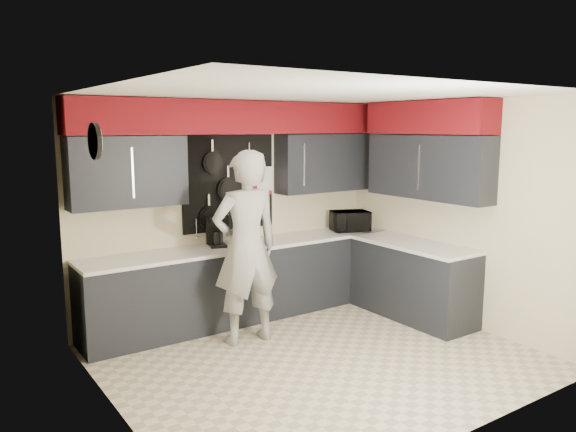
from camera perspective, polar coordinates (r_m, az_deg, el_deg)
ground at (r=5.82m, az=3.08°, el=-14.18°), size 4.00×4.00×0.00m
back_wall_assembly at (r=6.70m, az=-5.10°, el=6.60°), size 4.00×0.36×2.60m
right_wall_assembly at (r=6.82m, az=14.38°, el=5.83°), size 0.36×3.50×2.60m
left_wall_assembly at (r=4.54m, az=-17.37°, el=-3.58°), size 0.05×3.50×2.60m
base_cabinets at (r=6.80m, az=0.60°, el=-6.60°), size 3.95×2.20×0.92m
microwave at (r=7.50m, az=6.33°, el=-0.51°), size 0.56×0.47×0.27m
knife_block at (r=6.76m, az=-3.65°, el=-1.81°), size 0.11×0.11×0.20m
utensil_crock at (r=6.68m, az=-5.44°, el=-2.14°), size 0.13×0.13×0.16m
coffee_maker at (r=6.55m, az=-7.31°, el=-1.53°), size 0.25×0.28×0.34m
person at (r=5.95m, az=-4.28°, el=-3.24°), size 0.79×0.54×2.06m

